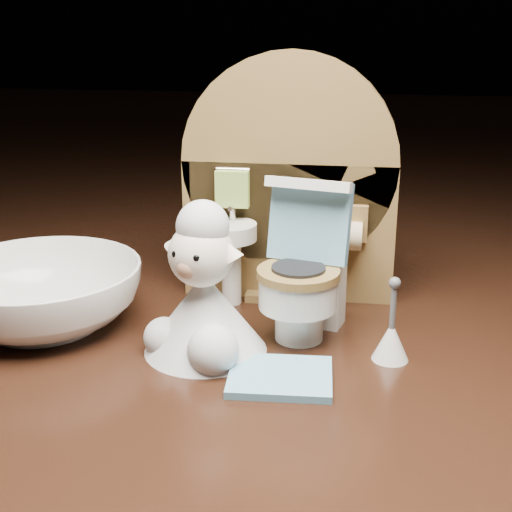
{
  "coord_description": "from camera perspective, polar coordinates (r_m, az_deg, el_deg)",
  "views": [
    {
      "loc": [
        0.04,
        -0.36,
        0.17
      ],
      "look_at": [
        -0.01,
        0.0,
        0.05
      ],
      "focal_mm": 50.0,
      "sensor_mm": 36.0,
      "label": 1
    }
  ],
  "objects": [
    {
      "name": "toilet_brush",
      "position": [
        0.38,
        10.75,
        -6.48
      ],
      "size": [
        0.02,
        0.02,
        0.05
      ],
      "color": "white",
      "rests_on": "ground"
    },
    {
      "name": "backdrop_panel",
      "position": [
        0.43,
        2.55,
        4.95
      ],
      "size": [
        0.13,
        0.05,
        0.15
      ],
      "color": "brown",
      "rests_on": "ground"
    },
    {
      "name": "ceramic_bowl",
      "position": [
        0.42,
        -16.78,
        -3.05
      ],
      "size": [
        0.14,
        0.14,
        0.04
      ],
      "primitive_type": "imported",
      "rotation": [
        0.0,
        0.0,
        -0.32
      ],
      "color": "white",
      "rests_on": "ground"
    },
    {
      "name": "toy_toilet",
      "position": [
        0.39,
        3.93,
        -1.83
      ],
      "size": [
        0.05,
        0.06,
        0.09
      ],
      "rotation": [
        0.0,
        0.0,
        -0.23
      ],
      "color": "white",
      "rests_on": "ground"
    },
    {
      "name": "plush_lamb",
      "position": [
        0.37,
        -4.26,
        -3.58
      ],
      "size": [
        0.07,
        0.07,
        0.08
      ],
      "rotation": [
        0.0,
        0.0,
        -0.34
      ],
      "color": "silver",
      "rests_on": "ground"
    },
    {
      "name": "bath_mat",
      "position": [
        0.35,
        1.96,
        -9.65
      ],
      "size": [
        0.05,
        0.04,
        0.0
      ],
      "primitive_type": "cube",
      "rotation": [
        0.0,
        0.0,
        0.05
      ],
      "color": "#6CABCA",
      "rests_on": "ground"
    }
  ]
}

